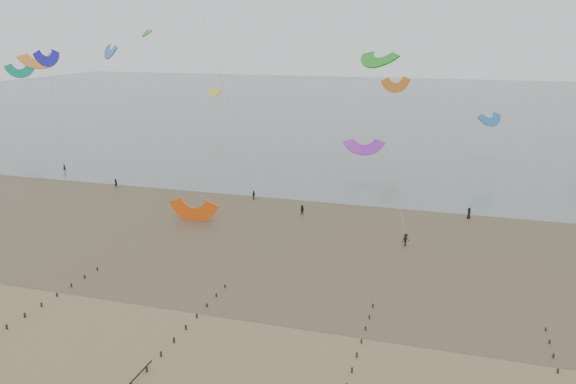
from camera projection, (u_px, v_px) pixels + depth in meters
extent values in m
plane|color=brown|center=(145.00, 331.00, 58.28)|extent=(500.00, 500.00, 0.00)
plane|color=#475654|center=(385.00, 104.00, 242.63)|extent=(500.00, 500.00, 0.00)
plane|color=#473A28|center=(257.00, 225.00, 90.54)|extent=(500.00, 500.00, 0.00)
ellipsoid|color=slate|center=(114.00, 241.00, 83.50)|extent=(23.60, 14.36, 0.01)
ellipsoid|color=slate|center=(334.00, 226.00, 90.02)|extent=(33.64, 18.32, 0.01)
ellipsoid|color=slate|center=(568.00, 269.00, 73.59)|extent=(19.65, 13.67, 0.01)
ellipsoid|color=slate|center=(67.00, 196.00, 106.13)|extent=(26.95, 14.22, 0.01)
cube|color=black|center=(7.00, 327.00, 58.56)|extent=(0.16, 0.16, 0.62)
cube|color=black|center=(25.00, 316.00, 60.99)|extent=(0.16, 0.16, 0.59)
cube|color=black|center=(42.00, 305.00, 63.42)|extent=(0.16, 0.16, 0.57)
cube|color=black|center=(57.00, 295.00, 65.85)|extent=(0.16, 0.16, 0.54)
cube|color=black|center=(71.00, 286.00, 68.28)|extent=(0.16, 0.16, 0.51)
cube|color=black|center=(85.00, 277.00, 70.71)|extent=(0.16, 0.16, 0.48)
cube|color=black|center=(97.00, 269.00, 73.14)|extent=(0.16, 0.16, 0.45)
cube|color=black|center=(147.00, 369.00, 51.19)|extent=(0.16, 0.16, 0.65)
cube|color=black|center=(161.00, 354.00, 53.62)|extent=(0.16, 0.16, 0.62)
cube|color=black|center=(174.00, 340.00, 56.05)|extent=(0.16, 0.16, 0.59)
cube|color=black|center=(186.00, 328.00, 58.48)|extent=(0.16, 0.16, 0.57)
cube|color=black|center=(197.00, 316.00, 60.91)|extent=(0.16, 0.16, 0.54)
cube|color=black|center=(207.00, 305.00, 63.34)|extent=(0.16, 0.16, 0.51)
cube|color=black|center=(216.00, 295.00, 65.77)|extent=(0.16, 0.16, 0.48)
cube|color=black|center=(225.00, 286.00, 68.20)|extent=(0.16, 0.16, 0.45)
cube|color=black|center=(352.00, 370.00, 51.11)|extent=(0.16, 0.16, 0.59)
cube|color=black|center=(357.00, 355.00, 53.54)|extent=(0.16, 0.16, 0.57)
cube|color=black|center=(361.00, 341.00, 55.97)|extent=(0.16, 0.16, 0.54)
cube|color=black|center=(366.00, 329.00, 58.40)|extent=(0.16, 0.16, 0.51)
cube|color=black|center=(369.00, 317.00, 60.83)|extent=(0.16, 0.16, 0.48)
cube|color=black|center=(373.00, 306.00, 63.26)|extent=(0.16, 0.16, 0.45)
cube|color=black|center=(558.00, 371.00, 51.03)|extent=(0.16, 0.16, 0.54)
cube|color=black|center=(553.00, 356.00, 53.46)|extent=(0.16, 0.16, 0.51)
cube|color=black|center=(549.00, 342.00, 55.89)|extent=(0.16, 0.16, 0.48)
cube|color=black|center=(546.00, 329.00, 58.32)|extent=(0.16, 0.16, 0.45)
imported|color=black|center=(116.00, 183.00, 112.04)|extent=(0.68, 0.45, 1.86)
imported|color=black|center=(302.00, 210.00, 95.23)|extent=(1.02, 0.91, 1.74)
imported|color=black|center=(469.00, 213.00, 93.37)|extent=(0.72, 1.00, 1.90)
imported|color=black|center=(64.00, 168.00, 125.17)|extent=(0.70, 0.60, 1.63)
imported|color=black|center=(406.00, 240.00, 81.31)|extent=(1.40, 1.31, 1.90)
imported|color=black|center=(254.00, 195.00, 104.17)|extent=(0.54, 1.03, 1.68)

